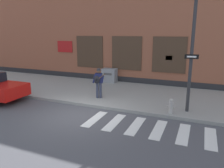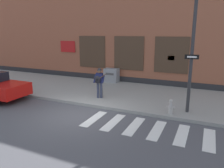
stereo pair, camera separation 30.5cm
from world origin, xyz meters
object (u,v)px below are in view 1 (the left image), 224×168
at_px(busker, 98,81).
at_px(traffic_light, 197,28).
at_px(utility_box, 109,75).
at_px(fire_hydrant, 171,106).

bearing_deg(busker, traffic_light, -17.10).
height_order(traffic_light, utility_box, traffic_light).
bearing_deg(busker, fire_hydrant, -11.93).
xyz_separation_m(busker, fire_hydrant, (4.13, -0.87, -0.63)).
bearing_deg(traffic_light, fire_hydrant, 142.02).
bearing_deg(fire_hydrant, utility_box, 136.63).
height_order(busker, fire_hydrant, busker).
height_order(utility_box, fire_hydrant, utility_box).
xyz_separation_m(traffic_light, utility_box, (-6.05, 5.57, -3.32)).
distance_m(busker, traffic_light, 5.93).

